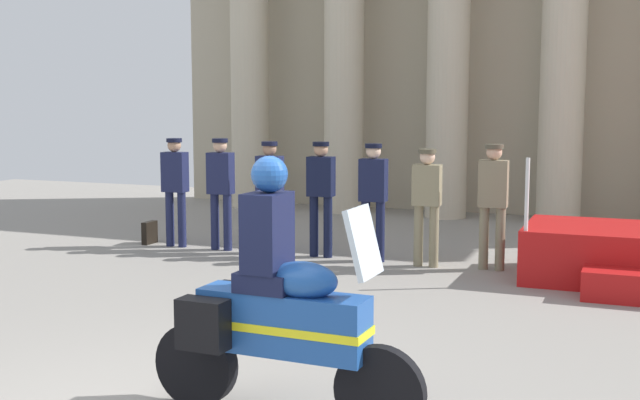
{
  "coord_description": "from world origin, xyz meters",
  "views": [
    {
      "loc": [
        3.05,
        -4.46,
        2.27
      ],
      "look_at": [
        -0.09,
        3.41,
        1.23
      ],
      "focal_mm": 45.06,
      "sensor_mm": 36.0,
      "label": 1
    }
  ],
  "objects_px": {
    "officer_in_row_0": "(175,183)",
    "officer_in_row_5": "(427,198)",
    "officer_in_row_2": "(270,188)",
    "motorcycle_with_rider": "(274,311)",
    "briefcase_on_ground": "(150,233)",
    "officer_in_row_6": "(493,196)",
    "officer_in_row_1": "(221,185)",
    "officer_in_row_4": "(373,192)",
    "officer_in_row_3": "(321,189)"
  },
  "relations": [
    {
      "from": "officer_in_row_0",
      "to": "officer_in_row_5",
      "type": "distance_m",
      "value": 4.04
    },
    {
      "from": "officer_in_row_2",
      "to": "motorcycle_with_rider",
      "type": "bearing_deg",
      "value": 113.54
    },
    {
      "from": "motorcycle_with_rider",
      "to": "briefcase_on_ground",
      "type": "xyz_separation_m",
      "value": [
        -4.91,
        5.77,
        -0.61
      ]
    },
    {
      "from": "officer_in_row_6",
      "to": "motorcycle_with_rider",
      "type": "bearing_deg",
      "value": 82.48
    },
    {
      "from": "officer_in_row_2",
      "to": "officer_in_row_6",
      "type": "relative_size",
      "value": 0.98
    },
    {
      "from": "officer_in_row_2",
      "to": "briefcase_on_ground",
      "type": "bearing_deg",
      "value": -2.1
    },
    {
      "from": "briefcase_on_ground",
      "to": "officer_in_row_1",
      "type": "bearing_deg",
      "value": -2.12
    },
    {
      "from": "officer_in_row_1",
      "to": "briefcase_on_ground",
      "type": "height_order",
      "value": "officer_in_row_1"
    },
    {
      "from": "officer_in_row_4",
      "to": "officer_in_row_6",
      "type": "relative_size",
      "value": 0.99
    },
    {
      "from": "officer_in_row_3",
      "to": "officer_in_row_4",
      "type": "bearing_deg",
      "value": 176.35
    },
    {
      "from": "officer_in_row_0",
      "to": "officer_in_row_3",
      "type": "distance_m",
      "value": 2.43
    },
    {
      "from": "officer_in_row_1",
      "to": "officer_in_row_4",
      "type": "height_order",
      "value": "officer_in_row_1"
    },
    {
      "from": "officer_in_row_0",
      "to": "officer_in_row_3",
      "type": "height_order",
      "value": "officer_in_row_0"
    },
    {
      "from": "officer_in_row_4",
      "to": "briefcase_on_ground",
      "type": "xyz_separation_m",
      "value": [
        -3.77,
        0.02,
        -0.81
      ]
    },
    {
      "from": "officer_in_row_4",
      "to": "motorcycle_with_rider",
      "type": "xyz_separation_m",
      "value": [
        1.13,
        -5.75,
        -0.2
      ]
    },
    {
      "from": "officer_in_row_4",
      "to": "officer_in_row_5",
      "type": "xyz_separation_m",
      "value": [
        0.8,
        -0.09,
        -0.03
      ]
    },
    {
      "from": "officer_in_row_0",
      "to": "officer_in_row_4",
      "type": "distance_m",
      "value": 3.24
    },
    {
      "from": "officer_in_row_6",
      "to": "officer_in_row_2",
      "type": "bearing_deg",
      "value": -1.97
    },
    {
      "from": "officer_in_row_5",
      "to": "officer_in_row_4",
      "type": "bearing_deg",
      "value": -8.15
    },
    {
      "from": "officer_in_row_0",
      "to": "officer_in_row_2",
      "type": "distance_m",
      "value": 1.61
    },
    {
      "from": "officer_in_row_2",
      "to": "officer_in_row_4",
      "type": "height_order",
      "value": "officer_in_row_4"
    },
    {
      "from": "officer_in_row_2",
      "to": "officer_in_row_6",
      "type": "bearing_deg",
      "value": 178.03
    },
    {
      "from": "officer_in_row_1",
      "to": "officer_in_row_4",
      "type": "distance_m",
      "value": 2.44
    },
    {
      "from": "officer_in_row_3",
      "to": "briefcase_on_ground",
      "type": "relative_size",
      "value": 4.7
    },
    {
      "from": "officer_in_row_4",
      "to": "officer_in_row_2",
      "type": "bearing_deg",
      "value": -2.84
    },
    {
      "from": "motorcycle_with_rider",
      "to": "officer_in_row_6",
      "type": "bearing_deg",
      "value": 86.21
    },
    {
      "from": "motorcycle_with_rider",
      "to": "briefcase_on_ground",
      "type": "bearing_deg",
      "value": 132.04
    },
    {
      "from": "officer_in_row_4",
      "to": "briefcase_on_ground",
      "type": "height_order",
      "value": "officer_in_row_4"
    },
    {
      "from": "officer_in_row_0",
      "to": "motorcycle_with_rider",
      "type": "relative_size",
      "value": 0.81
    },
    {
      "from": "officer_in_row_0",
      "to": "officer_in_row_4",
      "type": "xyz_separation_m",
      "value": [
        3.24,
        0.03,
        -0.01
      ]
    },
    {
      "from": "officer_in_row_6",
      "to": "officer_in_row_3",
      "type": "bearing_deg",
      "value": -1.94
    },
    {
      "from": "officer_in_row_1",
      "to": "officer_in_row_6",
      "type": "xyz_separation_m",
      "value": [
        4.12,
        0.05,
        -0.01
      ]
    },
    {
      "from": "officer_in_row_2",
      "to": "officer_in_row_4",
      "type": "relative_size",
      "value": 1.0
    },
    {
      "from": "officer_in_row_3",
      "to": "officer_in_row_5",
      "type": "distance_m",
      "value": 1.61
    },
    {
      "from": "officer_in_row_0",
      "to": "officer_in_row_3",
      "type": "xyz_separation_m",
      "value": [
        2.43,
        0.06,
        -0.01
      ]
    },
    {
      "from": "officer_in_row_5",
      "to": "officer_in_row_6",
      "type": "bearing_deg",
      "value": -174.76
    },
    {
      "from": "officer_in_row_2",
      "to": "officer_in_row_0",
      "type": "bearing_deg",
      "value": -0.06
    },
    {
      "from": "officer_in_row_2",
      "to": "officer_in_row_5",
      "type": "relative_size",
      "value": 1.03
    },
    {
      "from": "officer_in_row_6",
      "to": "motorcycle_with_rider",
      "type": "distance_m",
      "value": 5.8
    },
    {
      "from": "officer_in_row_4",
      "to": "officer_in_row_6",
      "type": "distance_m",
      "value": 1.68
    },
    {
      "from": "officer_in_row_5",
      "to": "motorcycle_with_rider",
      "type": "distance_m",
      "value": 5.67
    },
    {
      "from": "officer_in_row_1",
      "to": "officer_in_row_6",
      "type": "bearing_deg",
      "value": 178.68
    },
    {
      "from": "officer_in_row_2",
      "to": "officer_in_row_4",
      "type": "xyz_separation_m",
      "value": [
        1.63,
        -0.02,
        0.0
      ]
    },
    {
      "from": "motorcycle_with_rider",
      "to": "briefcase_on_ground",
      "type": "height_order",
      "value": "motorcycle_with_rider"
    },
    {
      "from": "officer_in_row_0",
      "to": "officer_in_row_1",
      "type": "xyz_separation_m",
      "value": [
        0.8,
        0.01,
        0.01
      ]
    },
    {
      "from": "officer_in_row_4",
      "to": "motorcycle_with_rider",
      "type": "height_order",
      "value": "motorcycle_with_rider"
    },
    {
      "from": "motorcycle_with_rider",
      "to": "officer_in_row_5",
      "type": "bearing_deg",
      "value": 95.02
    },
    {
      "from": "officer_in_row_6",
      "to": "motorcycle_with_rider",
      "type": "relative_size",
      "value": 0.82
    },
    {
      "from": "officer_in_row_2",
      "to": "officer_in_row_6",
      "type": "distance_m",
      "value": 3.32
    },
    {
      "from": "officer_in_row_4",
      "to": "officer_in_row_5",
      "type": "height_order",
      "value": "officer_in_row_4"
    }
  ]
}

